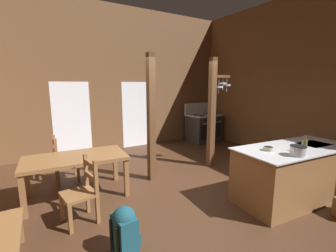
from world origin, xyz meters
TOP-DOWN VIEW (x-y plane):
  - ground_plane at (0.00, 0.00)m, footprint 7.66×7.81m
  - wall_back at (0.00, 3.57)m, footprint 7.66×0.14m
  - wall_right at (3.50, 0.00)m, footprint 0.14×7.81m
  - glazed_door_back_left at (-1.54, 3.50)m, footprint 1.00×0.01m
  - glazed_panel_back_right at (0.34, 3.50)m, footprint 0.84×0.01m
  - kitchen_island at (1.29, -1.18)m, footprint 2.23×1.14m
  - stove_range at (2.68, 2.91)m, footprint 1.19×0.88m
  - support_post_with_pot_rack at (1.20, 0.83)m, footprint 0.59×0.22m
  - support_post_center at (-0.43, 0.85)m, footprint 0.14×0.14m
  - dining_table at (-1.92, 0.86)m, footprint 1.76×1.02m
  - ladderback_chair_near_window at (-1.99, 0.00)m, footprint 0.50×0.50m
  - ladderback_chair_by_post at (-2.03, 1.74)m, footprint 0.45×0.45m
  - backpack at (-1.72, -0.95)m, footprint 0.32×0.34m
  - stockpot_on_counter at (0.81, -1.48)m, footprint 0.30×0.23m
  - mixing_bowl_on_counter at (0.68, -1.07)m, footprint 0.17×0.17m
  - bottle_tall_on_counter at (1.10, -1.41)m, footprint 0.08×0.08m

SIDE VIEW (x-z plane):
  - ground_plane at x=0.00m, z-range -0.10..0.00m
  - backpack at x=-1.72m, z-range 0.02..0.61m
  - ladderback_chair_near_window at x=-1.99m, z-range -0.02..0.93m
  - ladderback_chair_by_post at x=-2.03m, z-range -0.02..0.93m
  - kitchen_island at x=1.29m, z-range 0.00..0.93m
  - stove_range at x=2.68m, z-range -0.18..1.14m
  - dining_table at x=-1.92m, z-range 0.28..1.02m
  - mixing_bowl_on_counter at x=0.68m, z-range 0.94..1.00m
  - stockpot_on_counter at x=0.81m, z-range 0.94..1.09m
  - glazed_door_back_left at x=-1.54m, z-range 0.00..2.05m
  - glazed_panel_back_right at x=0.34m, z-range 0.00..2.05m
  - bottle_tall_on_counter at x=1.10m, z-range 0.91..1.17m
  - support_post_center at x=-0.43m, z-range 0.00..2.59m
  - support_post_with_pot_rack at x=1.20m, z-range 0.09..2.68m
  - wall_back at x=0.00m, z-range 0.00..4.24m
  - wall_right at x=3.50m, z-range 0.00..4.24m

